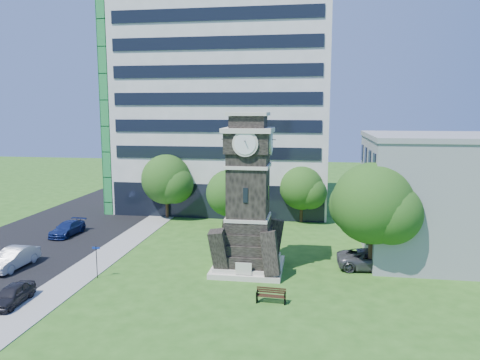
% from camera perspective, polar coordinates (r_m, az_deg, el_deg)
% --- Properties ---
extents(ground, '(160.00, 160.00, 0.00)m').
position_cam_1_polar(ground, '(36.04, -4.29, -11.61)').
color(ground, '#2A5A19').
rests_on(ground, ground).
extents(sidewalk, '(3.00, 70.00, 0.06)m').
position_cam_1_polar(sidewalk, '(43.48, -15.16, -8.28)').
color(sidewalk, gray).
rests_on(sidewalk, ground).
extents(street, '(14.00, 80.00, 0.02)m').
position_cam_1_polar(street, '(47.52, -24.65, -7.36)').
color(street, black).
rests_on(street, ground).
extents(clock_tower, '(5.40, 5.40, 12.22)m').
position_cam_1_polar(clock_tower, '(35.96, 1.01, -2.88)').
color(clock_tower, beige).
rests_on(clock_tower, ground).
extents(office_tall, '(26.20, 15.11, 28.60)m').
position_cam_1_polar(office_tall, '(59.80, -1.77, 10.32)').
color(office_tall, white).
rests_on(office_tall, ground).
extents(office_low, '(15.20, 12.20, 10.40)m').
position_cam_1_polar(office_low, '(43.29, 25.06, -1.83)').
color(office_low, gray).
rests_on(office_low, ground).
extents(car_street_south, '(1.74, 3.89, 1.30)m').
position_cam_1_polar(car_street_south, '(34.23, -26.04, -12.45)').
color(car_street_south, black).
rests_on(car_street_south, ground).
extents(car_street_mid, '(1.85, 4.86, 1.58)m').
position_cam_1_polar(car_street_mid, '(41.49, -25.90, -8.59)').
color(car_street_mid, '#AEB1B6').
rests_on(car_street_mid, ground).
extents(car_street_north, '(2.16, 4.75, 1.35)m').
position_cam_1_polar(car_street_north, '(49.89, -20.30, -5.58)').
color(car_street_north, navy).
rests_on(car_street_north, ground).
extents(car_east_lot, '(5.66, 2.78, 1.55)m').
position_cam_1_polar(car_east_lot, '(38.62, 15.89, -9.31)').
color(car_east_lot, '#4E4D52').
rests_on(car_east_lot, ground).
extents(park_bench, '(1.92, 0.51, 0.99)m').
position_cam_1_polar(park_bench, '(31.28, 3.81, -13.80)').
color(park_bench, black).
rests_on(park_bench, ground).
extents(street_sign, '(0.59, 0.06, 2.46)m').
position_cam_1_polar(street_sign, '(36.63, -17.09, -9.09)').
color(street_sign, black).
rests_on(street_sign, ground).
extents(tree_nw, '(6.26, 5.69, 7.38)m').
position_cam_1_polar(tree_nw, '(54.03, -8.88, -0.11)').
color(tree_nw, '#332114').
rests_on(tree_nw, ground).
extents(tree_nc, '(5.31, 4.83, 6.34)m').
position_cam_1_polar(tree_nc, '(48.08, -1.21, -1.78)').
color(tree_nc, '#332114').
rests_on(tree_nc, ground).
extents(tree_ne, '(5.28, 4.80, 6.25)m').
position_cam_1_polar(tree_ne, '(52.03, 7.60, -1.15)').
color(tree_ne, '#332114').
rests_on(tree_ne, ground).
extents(tree_east, '(6.84, 6.22, 8.51)m').
position_cam_1_polar(tree_east, '(36.90, 16.00, -3.08)').
color(tree_east, '#332114').
rests_on(tree_east, ground).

